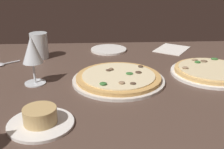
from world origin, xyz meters
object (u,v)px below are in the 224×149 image
pizza_main (119,78)px  water_glass (39,47)px  pizza_side (211,71)px  spoon (3,64)px  paper_menu (172,49)px  ramekin_on_saucer (40,119)px  wine_glass_far (32,52)px  side_plate (109,50)px

pizza_main → water_glass: (32.82, -29.08, 3.67)cm
pizza_side → spoon: 83.36cm
paper_menu → ramekin_on_saucer: bearing=86.6°
pizza_side → paper_menu: bearing=-79.6°
pizza_side → paper_menu: 34.43cm
ramekin_on_saucer → water_glass: 58.16cm
pizza_main → pizza_side: bearing=-171.7°
water_glass → spoon: bearing=32.6°
pizza_side → wine_glass_far: 65.81cm
paper_menu → wine_glass_far: bearing=68.1°
ramekin_on_saucer → wine_glass_far: size_ratio=1.02×
ramekin_on_saucer → wine_glass_far: 30.30cm
pizza_side → water_glass: 72.47cm
pizza_side → side_plate: bearing=-42.2°
ramekin_on_saucer → wine_glass_far: wine_glass_far is taller
pizza_main → ramekin_on_saucer: (22.34, 28.04, 0.59)cm
side_plate → wine_glass_far: bearing=55.0°
pizza_main → spoon: 50.74cm
wine_glass_far → side_plate: 49.20cm
water_glass → pizza_side: bearing=160.7°
pizza_side → spoon: size_ratio=3.29×
paper_menu → pizza_side: bearing=134.6°
paper_menu → spoon: size_ratio=1.91×
ramekin_on_saucer → wine_glass_far: bearing=-76.0°
water_glass → side_plate: bearing=-162.2°
side_plate → spoon: size_ratio=1.89×
side_plate → ramekin_on_saucer: bearing=73.0°
pizza_main → spoon: size_ratio=3.59×
pizza_side → spoon: (81.97, -15.15, -0.76)cm
ramekin_on_saucer → side_plate: (-20.56, -67.08, -1.35)cm
wine_glass_far → spoon: (17.22, -20.57, -11.15)cm
water_glass → wine_glass_far: bearing=96.9°
pizza_main → wine_glass_far: 31.05cm
spoon → pizza_side: bearing=169.5°
wine_glass_far → pizza_side: bearing=-175.2°
wine_glass_far → side_plate: wine_glass_far is taller
pizza_side → paper_menu: pizza_side is taller
water_glass → spoon: 16.80cm
ramekin_on_saucer → pizza_main: bearing=-128.5°
spoon → water_glass: bearing=-147.4°
pizza_main → paper_menu: bearing=-126.9°
pizza_main → pizza_side: 35.87cm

